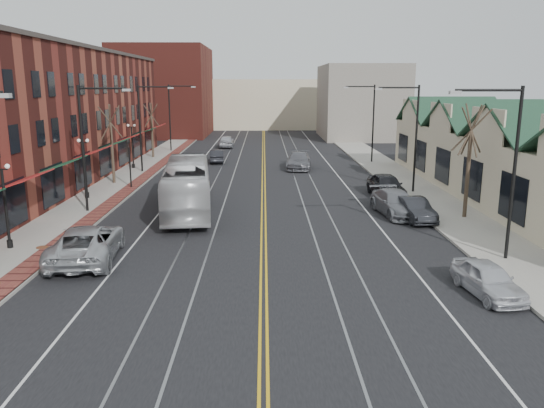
{
  "coord_description": "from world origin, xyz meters",
  "views": [
    {
      "loc": [
        0.03,
        -17.79,
        8.23
      ],
      "look_at": [
        0.45,
        9.6,
        2.0
      ],
      "focal_mm": 35.0,
      "sensor_mm": 36.0,
      "label": 1
    }
  ],
  "objects_px": {
    "parked_suv": "(87,243)",
    "parked_car_c": "(396,203)",
    "transit_bus": "(187,187)",
    "parked_car_b": "(414,209)",
    "parked_car_d": "(386,185)",
    "parked_car_a": "(488,279)"
  },
  "relations": [
    {
      "from": "transit_bus",
      "to": "parked_suv",
      "type": "height_order",
      "value": "transit_bus"
    },
    {
      "from": "parked_suv",
      "to": "parked_car_c",
      "type": "height_order",
      "value": "parked_suv"
    },
    {
      "from": "parked_car_b",
      "to": "parked_car_a",
      "type": "bearing_deg",
      "value": -97.51
    },
    {
      "from": "parked_suv",
      "to": "parked_car_c",
      "type": "distance_m",
      "value": 18.97
    },
    {
      "from": "parked_suv",
      "to": "parked_car_d",
      "type": "relative_size",
      "value": 1.22
    },
    {
      "from": "transit_bus",
      "to": "parked_car_d",
      "type": "distance_m",
      "value": 14.81
    },
    {
      "from": "transit_bus",
      "to": "parked_car_b",
      "type": "height_order",
      "value": "transit_bus"
    },
    {
      "from": "parked_car_c",
      "to": "parked_car_d",
      "type": "distance_m",
      "value": 5.6
    },
    {
      "from": "parked_suv",
      "to": "parked_car_d",
      "type": "distance_m",
      "value": 22.57
    },
    {
      "from": "parked_suv",
      "to": "parked_car_c",
      "type": "bearing_deg",
      "value": -158.65
    },
    {
      "from": "parked_car_b",
      "to": "parked_car_d",
      "type": "distance_m",
      "value": 6.97
    },
    {
      "from": "parked_car_c",
      "to": "parked_suv",
      "type": "bearing_deg",
      "value": -159.77
    },
    {
      "from": "parked_car_b",
      "to": "parked_car_c",
      "type": "distance_m",
      "value": 1.61
    },
    {
      "from": "parked_car_a",
      "to": "parked_car_c",
      "type": "xyz_separation_m",
      "value": [
        -0.43,
        13.25,
        0.11
      ]
    },
    {
      "from": "parked_car_b",
      "to": "parked_car_d",
      "type": "relative_size",
      "value": 0.85
    },
    {
      "from": "transit_bus",
      "to": "parked_suv",
      "type": "xyz_separation_m",
      "value": [
        -3.38,
        -9.86,
        -0.81
      ]
    },
    {
      "from": "parked_car_d",
      "to": "transit_bus",
      "type": "bearing_deg",
      "value": -166.33
    },
    {
      "from": "parked_car_d",
      "to": "parked_car_c",
      "type": "bearing_deg",
      "value": -100.23
    },
    {
      "from": "parked_car_c",
      "to": "parked_car_a",
      "type": "bearing_deg",
      "value": -95.23
    },
    {
      "from": "parked_suv",
      "to": "parked_car_a",
      "type": "distance_m",
      "value": 17.87
    },
    {
      "from": "parked_suv",
      "to": "parked_car_c",
      "type": "xyz_separation_m",
      "value": [
        16.85,
        8.7,
        -0.08
      ]
    },
    {
      "from": "parked_suv",
      "to": "parked_car_a",
      "type": "height_order",
      "value": "parked_suv"
    }
  ]
}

